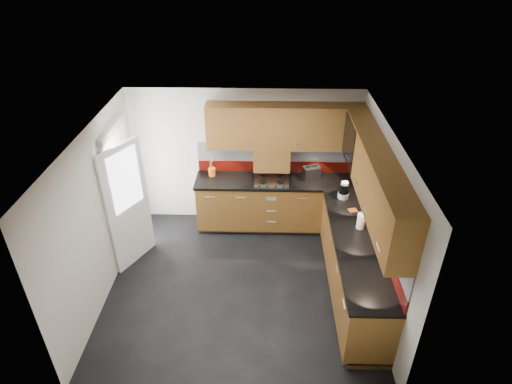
{
  "coord_description": "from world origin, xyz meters",
  "views": [
    {
      "loc": [
        0.36,
        -4.68,
        4.5
      ],
      "look_at": [
        0.22,
        0.65,
        1.22
      ],
      "focal_mm": 30.0,
      "sensor_mm": 36.0,
      "label": 1
    }
  ],
  "objects_px": {
    "gas_hob": "(271,180)",
    "toaster": "(311,172)",
    "utensil_pot": "(212,171)",
    "food_processor": "(344,191)"
  },
  "relations": [
    {
      "from": "gas_hob",
      "to": "utensil_pot",
      "type": "height_order",
      "value": "utensil_pot"
    },
    {
      "from": "gas_hob",
      "to": "toaster",
      "type": "height_order",
      "value": "toaster"
    },
    {
      "from": "gas_hob",
      "to": "toaster",
      "type": "xyz_separation_m",
      "value": [
        0.67,
        0.14,
        0.08
      ]
    },
    {
      "from": "utensil_pot",
      "to": "food_processor",
      "type": "distance_m",
      "value": 2.22
    },
    {
      "from": "toaster",
      "to": "food_processor",
      "type": "xyz_separation_m",
      "value": [
        0.45,
        -0.63,
        0.03
      ]
    },
    {
      "from": "gas_hob",
      "to": "food_processor",
      "type": "bearing_deg",
      "value": -24.08
    },
    {
      "from": "food_processor",
      "to": "gas_hob",
      "type": "bearing_deg",
      "value": 155.92
    },
    {
      "from": "toaster",
      "to": "food_processor",
      "type": "height_order",
      "value": "food_processor"
    },
    {
      "from": "utensil_pot",
      "to": "toaster",
      "type": "bearing_deg",
      "value": -0.46
    },
    {
      "from": "utensil_pot",
      "to": "gas_hob",
      "type": "bearing_deg",
      "value": -8.53
    }
  ]
}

